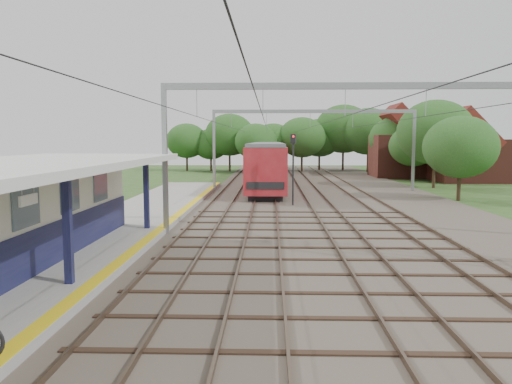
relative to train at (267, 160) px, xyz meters
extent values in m
cube|color=#473D33|center=(4.50, -15.81, -2.22)|extent=(18.00, 90.00, 0.10)
cube|color=gray|center=(-7.00, -31.81, -2.09)|extent=(5.00, 52.00, 0.35)
cube|color=yellow|center=(-4.75, -31.81, -1.91)|extent=(0.45, 52.00, 0.01)
cube|color=#13153D|center=(-6.78, -38.81, -1.22)|extent=(0.06, 18.00, 1.40)
cube|color=slate|center=(-6.77, -38.81, 0.28)|extent=(0.05, 16.00, 1.30)
cube|color=#13153D|center=(-5.40, -39.81, -0.32)|extent=(0.22, 0.22, 3.20)
cube|color=#13153D|center=(-5.40, -30.81, -0.32)|extent=(0.22, 0.22, 3.20)
cube|color=white|center=(-5.50, -41.81, 0.73)|extent=(0.06, 0.85, 0.26)
cube|color=brown|center=(-3.72, -15.81, -2.09)|extent=(0.07, 88.00, 0.15)
cube|color=brown|center=(-2.28, -15.81, -2.09)|extent=(0.07, 88.00, 0.15)
cube|color=brown|center=(-0.72, -15.81, -2.09)|extent=(0.07, 88.00, 0.15)
cube|color=brown|center=(0.72, -15.81, -2.09)|extent=(0.07, 88.00, 0.15)
cube|color=brown|center=(2.98, -15.81, -2.09)|extent=(0.07, 88.00, 0.15)
cube|color=brown|center=(4.42, -15.81, -2.09)|extent=(0.07, 88.00, 0.15)
cube|color=brown|center=(6.58, -15.81, -2.09)|extent=(0.07, 88.00, 0.15)
cube|color=brown|center=(8.02, -15.81, -2.09)|extent=(0.07, 88.00, 0.15)
cube|color=gray|center=(-4.50, -30.81, 1.23)|extent=(0.22, 0.22, 7.00)
cube|color=gray|center=(4.00, -30.81, 4.58)|extent=(17.00, 0.20, 0.30)
cube|color=gray|center=(-4.50, -10.81, 1.23)|extent=(0.22, 0.22, 7.00)
cube|color=gray|center=(12.50, -10.81, 1.23)|extent=(0.22, 0.22, 7.00)
cube|color=gray|center=(4.00, -10.81, 4.58)|extent=(17.00, 0.20, 0.30)
cylinder|color=black|center=(-3.00, -15.81, 3.23)|extent=(0.02, 88.00, 0.02)
cylinder|color=black|center=(0.00, -15.81, 3.23)|extent=(0.02, 88.00, 0.02)
cylinder|color=black|center=(3.70, -15.81, 3.23)|extent=(0.02, 88.00, 0.02)
cylinder|color=black|center=(7.30, -15.81, 3.23)|extent=(0.02, 88.00, 0.02)
cylinder|color=#382619|center=(-9.50, 15.19, -0.83)|extent=(0.28, 0.28, 2.88)
ellipsoid|color=#1A4A1A|center=(-9.50, 15.19, 2.69)|extent=(6.72, 6.72, 5.76)
cylinder|color=#382619|center=(-3.50, 17.19, -1.01)|extent=(0.28, 0.28, 2.52)
ellipsoid|color=#1A4A1A|center=(-3.50, 17.19, 2.07)|extent=(5.88, 5.88, 5.04)
cylinder|color=#382619|center=(2.50, 14.19, -0.65)|extent=(0.28, 0.28, 3.24)
ellipsoid|color=#1A4A1A|center=(2.50, 14.19, 3.31)|extent=(7.56, 7.56, 6.48)
cylinder|color=#382619|center=(8.50, 16.19, -0.92)|extent=(0.28, 0.28, 2.70)
ellipsoid|color=#1A4A1A|center=(8.50, 16.19, 2.38)|extent=(6.30, 6.30, 5.40)
cylinder|color=#382619|center=(15.00, -7.81, -1.01)|extent=(0.28, 0.28, 2.52)
ellipsoid|color=#1A4A1A|center=(15.00, -7.81, 2.07)|extent=(5.88, 5.88, 5.04)
cylinder|color=#382619|center=(15.50, 8.19, -0.83)|extent=(0.28, 0.28, 2.88)
ellipsoid|color=#1A4A1A|center=(15.50, 8.19, 2.69)|extent=(6.72, 6.72, 5.76)
cube|color=brown|center=(21.50, 0.19, -0.02)|extent=(7.00, 6.00, 4.50)
cube|color=maroon|center=(21.50, 0.19, 3.13)|extent=(4.99, 6.12, 4.99)
cube|color=brown|center=(16.50, 6.19, 0.23)|extent=(8.00, 6.00, 5.00)
cube|color=maroon|center=(16.50, 6.19, 3.63)|extent=(5.52, 6.12, 5.52)
cube|color=black|center=(0.00, -9.84, -1.95)|extent=(2.46, 17.54, 0.44)
cube|color=#A4181F|center=(0.00, -9.84, -0.03)|extent=(3.07, 19.07, 3.36)
cube|color=black|center=(0.00, -9.84, 0.32)|extent=(3.11, 17.54, 0.95)
cube|color=slate|center=(0.00, -9.84, 1.77)|extent=(2.83, 19.07, 0.28)
cube|color=black|center=(0.00, 9.84, -1.95)|extent=(2.46, 17.54, 0.44)
cube|color=#A4181F|center=(0.00, 9.84, -0.03)|extent=(3.07, 19.07, 3.36)
cube|color=black|center=(0.00, 9.84, 0.32)|extent=(3.11, 17.54, 0.95)
cube|color=slate|center=(0.00, 9.84, 1.77)|extent=(2.83, 19.07, 0.28)
cylinder|color=black|center=(1.85, -20.53, -0.06)|extent=(0.16, 0.16, 4.42)
cube|color=black|center=(1.85, -20.53, 2.25)|extent=(0.38, 0.32, 0.61)
sphere|color=red|center=(1.85, -20.63, 2.40)|extent=(0.15, 0.15, 0.15)
camera|label=1|loc=(0.35, -53.60, 2.18)|focal=35.00mm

